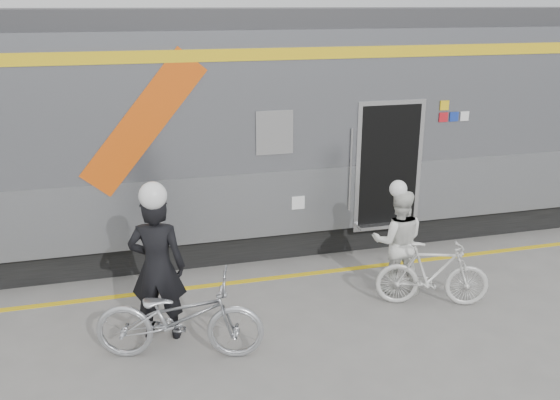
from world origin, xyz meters
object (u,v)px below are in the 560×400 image
object	(u,v)px
bicycle_left	(180,317)
bicycle_right	(433,274)
woman	(398,241)
man	(157,267)

from	to	relation	value
bicycle_left	bicycle_right	world-z (taller)	bicycle_left
woman	bicycle_right	bearing A→B (deg)	137.33
bicycle_left	woman	world-z (taller)	woman
man	bicycle_right	xyz separation A→B (m)	(3.85, -0.16, -0.50)
man	woman	xyz separation A→B (m)	(3.55, 0.39, -0.18)
woman	bicycle_right	xyz separation A→B (m)	(0.30, -0.55, -0.32)
bicycle_left	woman	xyz separation A→B (m)	(3.35, 0.94, 0.26)
bicycle_left	bicycle_right	xyz separation A→B (m)	(3.65, 0.39, -0.05)
bicycle_left	woman	distance (m)	3.49
man	bicycle_left	distance (m)	0.73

